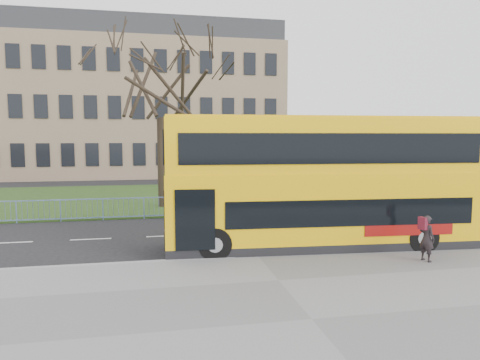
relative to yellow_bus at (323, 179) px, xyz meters
name	(u,v)px	position (x,y,z in m)	size (l,w,h in m)	color
ground	(248,248)	(-2.70, 0.51, -2.57)	(120.00, 120.00, 0.00)	black
pavement	(312,322)	(-2.70, -6.24, -2.51)	(80.00, 10.50, 0.12)	slate
kerb	(258,257)	(-2.70, -1.04, -2.50)	(80.00, 0.20, 0.14)	gray
grass_verge	(206,196)	(-2.70, 14.81, -2.53)	(80.00, 15.40, 0.08)	#1D3814
guard_railing	(222,206)	(-2.70, 7.11, -2.02)	(40.00, 0.12, 1.10)	#6D8BC2
bare_tree	(161,100)	(-5.70, 10.51, 3.68)	(8.64, 8.64, 12.35)	black
civic_building	(141,112)	(-7.70, 35.51, 4.43)	(30.00, 15.00, 14.00)	#886F56
yellow_bus	(323,179)	(0.00, 0.00, 0.00)	(11.58, 3.44, 4.79)	yellow
pedestrian	(427,238)	(2.52, -2.69, -1.70)	(0.55, 0.36, 1.50)	black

